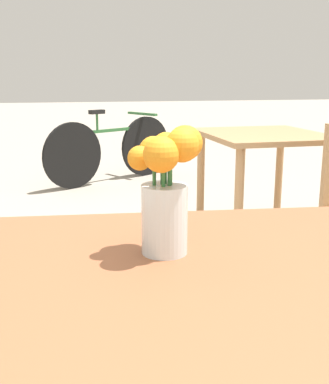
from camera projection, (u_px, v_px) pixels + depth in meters
table_front at (198, 319)px, 0.92m from camera, size 0.95×0.82×0.72m
flower_vase at (166, 190)px, 0.93m from camera, size 0.14×0.14×0.25m
table_back at (263, 153)px, 2.93m from camera, size 0.71×0.80×0.73m
bicycle at (112, 149)px, 4.91m from camera, size 1.36×0.84×0.74m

